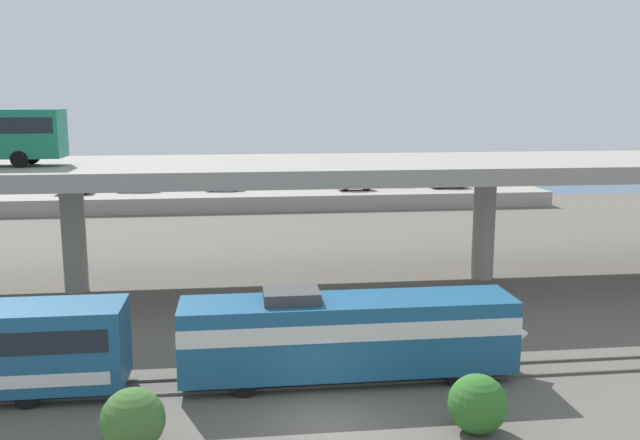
{
  "coord_description": "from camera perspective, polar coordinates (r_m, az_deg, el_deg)",
  "views": [
    {
      "loc": [
        -3.19,
        -24.13,
        12.23
      ],
      "look_at": [
        2.8,
        24.43,
        3.56
      ],
      "focal_mm": 38.17,
      "sensor_mm": 36.0,
      "label": 1
    }
  ],
  "objects": [
    {
      "name": "parked_car_1",
      "position": [
        80.0,
        2.95,
        3.05
      ],
      "size": [
        4.1,
        1.9,
        1.5
      ],
      "color": "maroon",
      "rests_on": "pier_parking_lot"
    },
    {
      "name": "highway_overpass",
      "position": [
        44.49,
        -2.89,
        4.0
      ],
      "size": [
        96.0,
        12.66,
        8.28
      ],
      "color": "#9E998E",
      "rests_on": "ground_plane"
    },
    {
      "name": "harbor_water",
      "position": [
        102.91,
        -5.22,
        3.18
      ],
      "size": [
        140.0,
        36.0,
        0.01
      ],
      "primitive_type": "cube",
      "color": "#385B7A",
      "rests_on": "ground_plane"
    },
    {
      "name": "pier_parking_lot",
      "position": [
        80.0,
        -4.68,
        1.85
      ],
      "size": [
        66.11,
        10.31,
        1.73
      ],
      "primitive_type": "cube",
      "color": "#9E998E",
      "rests_on": "ground_plane"
    },
    {
      "name": "parked_car_4",
      "position": [
        81.37,
        -19.97,
        2.58
      ],
      "size": [
        4.0,
        1.96,
        1.5
      ],
      "color": "#515459",
      "rests_on": "pier_parking_lot"
    },
    {
      "name": "parked_car_2",
      "position": [
        80.43,
        -8.12,
        3.0
      ],
      "size": [
        4.26,
        1.89,
        1.5
      ],
      "color": "#B7B7BC",
      "rests_on": "pier_parking_lot"
    },
    {
      "name": "ground_plane",
      "position": [
        27.24,
        0.47,
        -16.63
      ],
      "size": [
        260.0,
        260.0,
        0.0
      ],
      "primitive_type": "plane",
      "color": "#605B54"
    },
    {
      "name": "rail_strip_near",
      "position": [
        30.12,
        -0.36,
        -13.79
      ],
      "size": [
        110.0,
        0.12,
        0.12
      ],
      "primitive_type": "cube",
      "color": "#59544C",
      "rests_on": "ground_plane"
    },
    {
      "name": "parked_car_0",
      "position": [
        83.43,
        10.78,
        3.18
      ],
      "size": [
        4.54,
        1.94,
        1.5
      ],
      "rotation": [
        0.0,
        0.0,
        3.14
      ],
      "color": "black",
      "rests_on": "pier_parking_lot"
    },
    {
      "name": "train_locomotive",
      "position": [
        30.36,
        3.77,
        -9.28
      ],
      "size": [
        15.62,
        3.04,
        4.18
      ],
      "color": "#1E5984",
      "rests_on": "ground_plane"
    },
    {
      "name": "parked_car_3",
      "position": [
        84.21,
        6.61,
        3.35
      ],
      "size": [
        4.08,
        1.88,
        1.5
      ],
      "rotation": [
        0.0,
        0.0,
        3.14
      ],
      "color": "navy",
      "rests_on": "pier_parking_lot"
    },
    {
      "name": "parked_car_5",
      "position": [
        81.54,
        -14.99,
        2.86
      ],
      "size": [
        4.66,
        1.97,
        1.5
      ],
      "rotation": [
        0.0,
        0.0,
        3.14
      ],
      "color": "maroon",
      "rests_on": "pier_parking_lot"
    },
    {
      "name": "rail_strip_far",
      "position": [
        31.51,
        -0.69,
        -12.67
      ],
      "size": [
        110.0,
        0.12,
        0.12
      ],
      "primitive_type": "cube",
      "color": "#59544C",
      "rests_on": "ground_plane"
    },
    {
      "name": "shrub_left",
      "position": [
        25.74,
        -15.42,
        -15.86
      ],
      "size": [
        2.28,
        2.28,
        2.28
      ],
      "primitive_type": "sphere",
      "color": "#3F6D31",
      "rests_on": "ground_plane"
    },
    {
      "name": "shrub_right",
      "position": [
        26.77,
        13.07,
        -14.78
      ],
      "size": [
        2.22,
        2.22,
        2.22
      ],
      "primitive_type": "sphere",
      "color": "#32712A",
      "rests_on": "ground_plane"
    }
  ]
}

